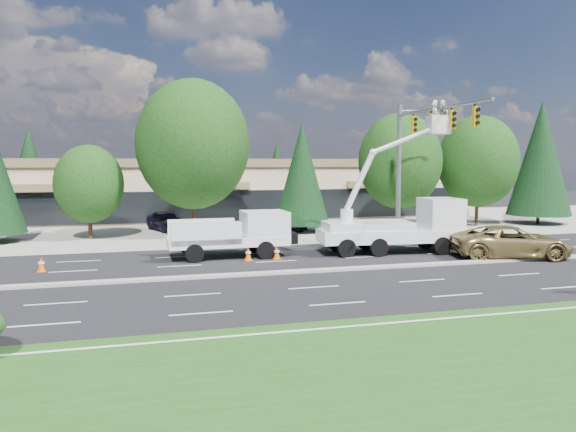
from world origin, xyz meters
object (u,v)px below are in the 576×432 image
object	(u,v)px
signal_mast	(415,149)
minivan	(511,242)
utility_pickup	(237,238)
bucket_truck	(404,219)

from	to	relation	value
signal_mast	minivan	xyz separation A→B (m)	(2.61, -6.17, -5.18)
utility_pickup	bucket_truck	bearing A→B (deg)	-7.03
minivan	utility_pickup	bearing A→B (deg)	89.39
bucket_truck	minivan	size ratio (longest dim) A/B	1.38
utility_pickup	minivan	size ratio (longest dim) A/B	1.03
utility_pickup	minivan	distance (m)	15.00
bucket_truck	signal_mast	bearing A→B (deg)	59.24
signal_mast	bucket_truck	distance (m)	5.52
utility_pickup	minivan	bearing A→B (deg)	-17.37
utility_pickup	bucket_truck	xyz separation A→B (m)	(9.56, -1.05, 0.90)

